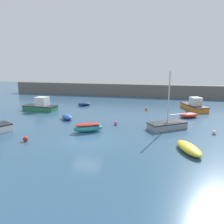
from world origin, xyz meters
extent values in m
cube|color=#2D5170|center=(0.00, 0.00, -0.10)|extent=(120.00, 120.00, 0.20)
cube|color=#66605B|center=(0.00, 30.92, 1.35)|extent=(57.88, 2.55, 2.70)
ellipsoid|color=yellow|center=(9.17, -0.54, 0.31)|extent=(2.49, 3.75, 0.63)
cube|color=#287A4C|center=(-11.82, 11.54, 0.33)|extent=(5.29, 2.28, 0.66)
cube|color=black|center=(-11.82, 11.54, 0.72)|extent=(5.39, 2.33, 0.12)
cube|color=silver|center=(-11.43, 11.51, 1.40)|extent=(1.88, 1.70, 1.48)
ellipsoid|color=teal|center=(-0.78, 2.76, 0.37)|extent=(3.30, 2.54, 0.74)
ellipsoid|color=red|center=(-0.78, 2.76, 0.79)|extent=(2.97, 2.28, 0.24)
cube|color=orange|center=(11.72, 17.60, 0.34)|extent=(3.85, 5.80, 0.69)
cube|color=black|center=(11.72, 17.60, 0.75)|extent=(3.93, 5.92, 0.12)
cube|color=silver|center=(11.86, 17.22, 1.37)|extent=(1.97, 2.09, 1.36)
cube|color=gray|center=(7.49, 5.90, 0.31)|extent=(4.52, 3.96, 0.62)
cube|color=black|center=(7.49, 5.90, 0.68)|extent=(4.61, 4.04, 0.12)
cylinder|color=silver|center=(7.49, 5.90, 3.52)|extent=(0.14, 0.14, 5.79)
cylinder|color=silver|center=(8.48, 6.63, 1.51)|extent=(2.05, 1.54, 0.11)
ellipsoid|color=#2D56B7|center=(-5.29, 7.23, 0.33)|extent=(2.39, 2.42, 0.67)
ellipsoid|color=red|center=(10.38, 12.00, 0.33)|extent=(3.01, 2.57, 0.65)
ellipsoid|color=navy|center=(-6.47, 16.84, 0.29)|extent=(2.52, 2.29, 0.58)
sphere|color=#EA668C|center=(1.52, 6.15, 0.23)|extent=(0.46, 0.46, 0.46)
sphere|color=white|center=(12.21, 4.94, 0.20)|extent=(0.40, 0.40, 0.40)
sphere|color=orange|center=(4.40, 15.49, 0.21)|extent=(0.42, 0.42, 0.42)
sphere|color=red|center=(-5.51, -1.46, 0.23)|extent=(0.47, 0.47, 0.47)
camera|label=1|loc=(6.90, -18.51, 7.10)|focal=35.00mm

